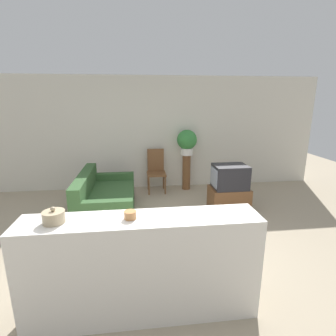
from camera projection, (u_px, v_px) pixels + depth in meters
ground_plane at (142, 271)px, 3.39m from camera, size 14.00×14.00×0.00m
wall_back at (137, 134)px, 6.34m from camera, size 9.00×0.06×2.70m
couch at (105, 201)px, 4.99m from camera, size 1.00×1.78×0.82m
tv_stand at (229, 199)px, 5.20m from camera, size 0.75×0.52×0.47m
television at (230, 177)px, 5.08m from camera, size 0.65×0.50×0.46m
wooden_chair at (156, 169)px, 6.26m from camera, size 0.44×0.44×1.01m
plant_stand at (186, 172)px, 6.41m from camera, size 0.19×0.19×0.86m
potted_plant at (187, 141)px, 6.21m from camera, size 0.47×0.47×0.60m
foreground_counter at (142, 267)px, 2.61m from camera, size 2.31×0.44×1.07m
decorative_bowl at (54, 217)px, 2.37m from camera, size 0.20×0.20×0.15m
candle_jar at (130, 215)px, 2.45m from camera, size 0.12×0.12×0.07m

